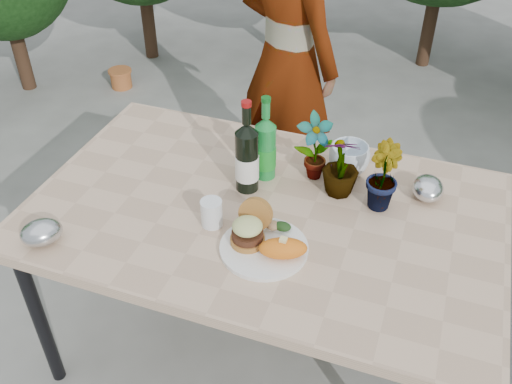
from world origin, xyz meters
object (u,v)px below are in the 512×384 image
(patio_table, at_px, (264,221))
(person, at_px, (287,59))
(dinner_plate, at_px, (264,248))
(wine_bottle, at_px, (247,158))

(patio_table, bearing_deg, person, 103.25)
(patio_table, relative_size, person, 0.99)
(person, bearing_deg, patio_table, 128.18)
(person, bearing_deg, dinner_plate, 129.15)
(dinner_plate, xyz_separation_m, wine_bottle, (-0.16, 0.28, 0.12))
(patio_table, relative_size, dinner_plate, 5.71)
(wine_bottle, bearing_deg, person, 76.05)
(wine_bottle, distance_m, person, 0.96)
(patio_table, xyz_separation_m, wine_bottle, (-0.09, 0.09, 0.19))
(dinner_plate, relative_size, person, 0.17)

